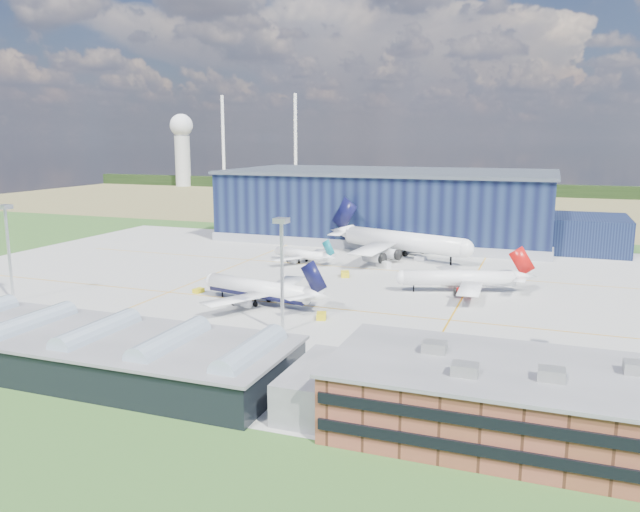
% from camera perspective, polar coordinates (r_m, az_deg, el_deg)
% --- Properties ---
extents(ground, '(600.00, 600.00, 0.00)m').
position_cam_1_polar(ground, '(155.91, -2.36, -3.44)').
color(ground, '#2C5821').
rests_on(ground, ground).
extents(apron, '(220.00, 160.00, 0.08)m').
position_cam_1_polar(apron, '(164.91, -1.02, -2.64)').
color(apron, '#989793').
rests_on(apron, ground).
extents(farmland, '(600.00, 220.00, 0.01)m').
position_cam_1_polar(farmland, '(366.10, 11.08, 4.56)').
color(farmland, olive).
rests_on(farmland, ground).
extents(treeline, '(600.00, 8.00, 8.00)m').
position_cam_1_polar(treeline, '(444.57, 12.80, 6.07)').
color(treeline, black).
rests_on(treeline, ground).
extents(horizon_dressing, '(440.20, 18.00, 70.00)m').
position_cam_1_polar(horizon_dressing, '(500.58, -9.74, 10.13)').
color(horizon_dressing, white).
rests_on(horizon_dressing, ground).
extents(hangar, '(145.00, 62.00, 26.10)m').
position_cam_1_polar(hangar, '(242.17, 6.95, 4.37)').
color(hangar, black).
rests_on(hangar, ground).
extents(ops_building, '(46.00, 23.00, 10.90)m').
position_cam_1_polar(ops_building, '(86.17, 16.78, -12.54)').
color(ops_building, brown).
rests_on(ops_building, ground).
extents(glass_concourse, '(78.00, 23.00, 8.60)m').
position_cam_1_polar(glass_concourse, '(108.23, -18.14, -8.40)').
color(glass_concourse, black).
rests_on(glass_concourse, ground).
extents(light_mast_west, '(2.60, 2.60, 23.00)m').
position_cam_1_polar(light_mast_west, '(162.89, -26.67, 1.56)').
color(light_mast_west, '#B6B9BD').
rests_on(light_mast_west, ground).
extents(light_mast_center, '(2.60, 2.60, 23.00)m').
position_cam_1_polar(light_mast_center, '(121.80, -3.52, -0.04)').
color(light_mast_center, '#B6B9BD').
rests_on(light_mast_center, ground).
extents(airliner_navy, '(42.44, 41.86, 11.63)m').
position_cam_1_polar(airliner_navy, '(145.60, -5.70, -2.16)').
color(airliner_navy, white).
rests_on(airliner_navy, ground).
extents(airliner_red, '(44.30, 43.81, 11.51)m').
position_cam_1_polar(airliner_red, '(159.25, 12.56, -1.27)').
color(airliner_red, white).
rests_on(airliner_red, ground).
extents(airliner_widebody, '(69.55, 68.84, 17.82)m').
position_cam_1_polar(airliner_widebody, '(200.49, 7.65, 2.25)').
color(airliner_widebody, white).
rests_on(airliner_widebody, ground).
extents(airliner_regional, '(31.70, 31.37, 8.17)m').
position_cam_1_polar(airliner_regional, '(193.70, -1.77, 0.60)').
color(airliner_regional, white).
rests_on(airliner_regional, ground).
extents(gse_tug_a, '(2.89, 3.74, 1.37)m').
position_cam_1_polar(gse_tug_a, '(133.91, 0.12, -5.52)').
color(gse_tug_a, gold).
rests_on(gse_tug_a, ground).
extents(gse_tug_b, '(2.22, 2.94, 1.16)m').
position_cam_1_polar(gse_tug_b, '(159.14, -11.05, -3.13)').
color(gse_tug_b, gold).
rests_on(gse_tug_b, ground).
extents(gse_cart_a, '(2.80, 3.72, 1.47)m').
position_cam_1_polar(gse_cart_a, '(168.08, 10.77, -2.32)').
color(gse_cart_a, silver).
rests_on(gse_cart_a, ground).
extents(gse_van_b, '(4.90, 4.01, 2.05)m').
position_cam_1_polar(gse_van_b, '(187.07, 5.83, -0.77)').
color(gse_van_b, silver).
rests_on(gse_van_b, ground).
extents(gse_tug_c, '(3.39, 4.17, 1.58)m').
position_cam_1_polar(gse_tug_c, '(174.02, 2.31, -1.68)').
color(gse_tug_c, gold).
rests_on(gse_tug_c, ground).
extents(gse_cart_b, '(3.61, 2.70, 1.43)m').
position_cam_1_polar(gse_cart_b, '(199.79, 9.16, -0.21)').
color(gse_cart_b, silver).
rests_on(gse_cart_b, ground).
extents(gse_van_c, '(5.48, 3.06, 2.52)m').
position_cam_1_polar(gse_van_c, '(100.41, 19.84, -11.50)').
color(gse_van_c, silver).
rests_on(gse_van_c, ground).
extents(car_b, '(4.15, 1.83, 1.33)m').
position_cam_1_polar(car_b, '(106.03, -2.40, -9.99)').
color(car_b, '#99999E').
rests_on(car_b, ground).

